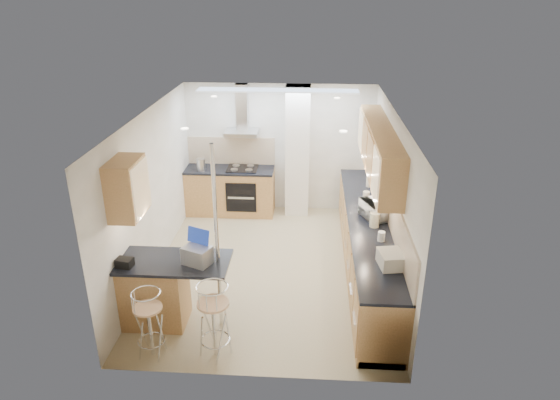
# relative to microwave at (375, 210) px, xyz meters

# --- Properties ---
(ground) EXTENTS (4.80, 4.80, 0.00)m
(ground) POSITION_rel_microwave_xyz_m (-1.59, -0.04, -1.05)
(ground) COLOR tan
(ground) RESTS_ON ground
(room_shell) EXTENTS (3.64, 4.84, 2.51)m
(room_shell) POSITION_rel_microwave_xyz_m (-1.27, 0.33, 0.49)
(room_shell) COLOR silver
(room_shell) RESTS_ON ground
(right_counter) EXTENTS (0.63, 4.40, 0.92)m
(right_counter) POSITION_rel_microwave_xyz_m (-0.09, -0.04, -0.59)
(right_counter) COLOR #9D713F
(right_counter) RESTS_ON ground
(back_counter) EXTENTS (1.70, 0.63, 0.92)m
(back_counter) POSITION_rel_microwave_xyz_m (-2.54, 2.06, -0.59)
(back_counter) COLOR #9D713F
(back_counter) RESTS_ON ground
(peninsula) EXTENTS (1.47, 0.72, 0.94)m
(peninsula) POSITION_rel_microwave_xyz_m (-2.72, -1.49, -0.58)
(peninsula) COLOR #9D713F
(peninsula) RESTS_ON ground
(microwave) EXTENTS (0.48, 0.57, 0.26)m
(microwave) POSITION_rel_microwave_xyz_m (0.00, 0.00, 0.00)
(microwave) COLOR white
(microwave) RESTS_ON right_counter
(laptop) EXTENTS (0.41, 0.36, 0.23)m
(laptop) POSITION_rel_microwave_xyz_m (-2.37, -1.53, 0.00)
(laptop) COLOR #AAADB2
(laptop) RESTS_ON peninsula
(bag) EXTENTS (0.22, 0.18, 0.11)m
(bag) POSITION_rel_microwave_xyz_m (-3.26, -1.67, -0.06)
(bag) COLOR black
(bag) RESTS_ON peninsula
(bar_stool_near) EXTENTS (0.46, 0.46, 0.90)m
(bar_stool_near) POSITION_rel_microwave_xyz_m (-2.86, -2.14, -0.60)
(bar_stool_near) COLOR tan
(bar_stool_near) RESTS_ON ground
(bar_stool_end) EXTENTS (0.46, 0.46, 0.99)m
(bar_stool_end) POSITION_rel_microwave_xyz_m (-2.09, -2.10, -0.56)
(bar_stool_end) COLOR tan
(bar_stool_end) RESTS_ON ground
(jar_a) EXTENTS (0.12, 0.12, 0.18)m
(jar_a) POSITION_rel_microwave_xyz_m (0.05, 1.30, -0.04)
(jar_a) COLOR beige
(jar_a) RESTS_ON right_counter
(jar_b) EXTENTS (0.12, 0.12, 0.17)m
(jar_b) POSITION_rel_microwave_xyz_m (-0.07, 0.64, -0.05)
(jar_b) COLOR beige
(jar_b) RESTS_ON right_counter
(jar_c) EXTENTS (0.18, 0.18, 0.22)m
(jar_c) POSITION_rel_microwave_xyz_m (-0.04, -0.30, -0.02)
(jar_c) COLOR beige
(jar_c) RESTS_ON right_counter
(jar_d) EXTENTS (0.13, 0.13, 0.14)m
(jar_d) POSITION_rel_microwave_xyz_m (0.01, -0.74, -0.06)
(jar_d) COLOR white
(jar_d) RESTS_ON right_counter
(bread_bin) EXTENTS (0.34, 0.40, 0.19)m
(bread_bin) POSITION_rel_microwave_xyz_m (0.04, -1.41, -0.04)
(bread_bin) COLOR beige
(bread_bin) RESTS_ON right_counter
(kettle) EXTENTS (0.16, 0.16, 0.24)m
(kettle) POSITION_rel_microwave_xyz_m (-3.06, 1.93, -0.01)
(kettle) COLOR silver
(kettle) RESTS_ON back_counter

